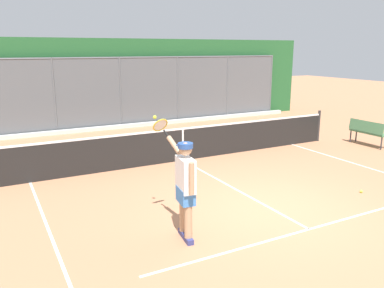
# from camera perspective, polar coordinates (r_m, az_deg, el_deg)

# --- Properties ---
(ground_plane) EXTENTS (60.00, 60.00, 0.00)m
(ground_plane) POSITION_cam_1_polar(r_m,az_deg,el_deg) (8.21, 11.26, -9.11)
(ground_plane) COLOR #B27551
(court_line_markings) EXTENTS (8.30, 9.18, 0.01)m
(court_line_markings) POSITION_cam_1_polar(r_m,az_deg,el_deg) (7.26, 18.56, -12.70)
(court_line_markings) COLOR white
(court_line_markings) RESTS_ON ground
(fence_backdrop) EXTENTS (18.30, 1.37, 3.54)m
(fence_backdrop) POSITION_cam_1_polar(r_m,az_deg,el_deg) (16.72, -11.07, 8.69)
(fence_backdrop) COLOR #565B60
(fence_backdrop) RESTS_ON ground
(tennis_net) EXTENTS (10.66, 0.09, 1.07)m
(tennis_net) POSITION_cam_1_polar(r_m,az_deg,el_deg) (11.21, -1.37, 0.03)
(tennis_net) COLOR #2D2D2D
(tennis_net) RESTS_ON ground
(tennis_player) EXTENTS (0.35, 1.42, 1.97)m
(tennis_player) POSITION_cam_1_polar(r_m,az_deg,el_deg) (6.48, -1.04, -5.74)
(tennis_player) COLOR navy
(tennis_player) RESTS_ON ground
(tennis_ball_near_net) EXTENTS (0.07, 0.07, 0.07)m
(tennis_ball_near_net) POSITION_cam_1_polar(r_m,az_deg,el_deg) (9.62, 23.39, -6.35)
(tennis_ball_near_net) COLOR #D6E042
(tennis_ball_near_net) RESTS_ON ground
(courtside_bench) EXTENTS (0.40, 1.30, 0.84)m
(courtside_bench) POSITION_cam_1_polar(r_m,az_deg,el_deg) (14.19, 24.19, 1.79)
(courtside_bench) COLOR #477A51
(courtside_bench) RESTS_ON ground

